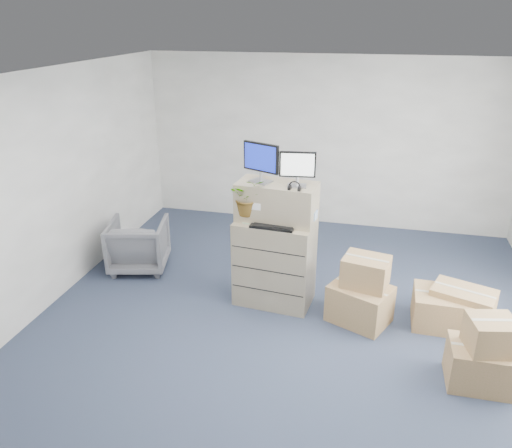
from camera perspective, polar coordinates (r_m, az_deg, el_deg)
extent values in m
plane|color=#232A3F|center=(5.76, 3.54, -12.82)|extent=(7.00, 7.00, 0.00)
cube|color=#B9B8B0|center=(8.40, 8.06, 9.16)|extent=(6.00, 0.02, 2.80)
cube|color=tan|center=(6.15, 2.14, -4.38)|extent=(0.98, 0.66, 1.08)
cube|color=tan|center=(5.89, 2.40, 2.55)|extent=(0.97, 0.56, 0.46)
cube|color=#99999E|center=(5.84, 0.56, 4.89)|extent=(0.30, 0.26, 0.02)
cylinder|color=#99999E|center=(5.82, 0.56, 5.49)|extent=(0.04, 0.04, 0.11)
cube|color=black|center=(5.76, 0.57, 7.63)|extent=(0.45, 0.21, 0.34)
cube|color=navy|center=(5.74, 0.47, 7.60)|extent=(0.40, 0.17, 0.29)
cube|color=#99999E|center=(5.71, 4.69, 4.38)|extent=(0.23, 0.18, 0.01)
cylinder|color=#99999E|center=(5.69, 4.71, 4.92)|extent=(0.04, 0.04, 0.10)
cube|color=black|center=(5.64, 4.78, 6.80)|extent=(0.41, 0.08, 0.29)
cube|color=silver|center=(5.62, 4.77, 6.76)|extent=(0.37, 0.05, 0.25)
torus|color=black|center=(5.58, 4.43, 4.26)|extent=(0.14, 0.03, 0.14)
cube|color=black|center=(5.76, 1.93, -0.24)|extent=(0.53, 0.25, 0.03)
ellipsoid|color=silver|center=(5.74, 5.13, -0.34)|extent=(0.12, 0.09, 0.04)
cylinder|color=gray|center=(5.93, 2.90, 1.78)|extent=(0.08, 0.08, 0.28)
cube|color=silver|center=(5.98, 1.94, 0.59)|extent=(0.06, 0.05, 0.02)
cube|color=black|center=(5.95, 1.95, 1.15)|extent=(0.06, 0.04, 0.11)
cube|color=black|center=(5.91, 5.67, 0.45)|extent=(0.24, 0.19, 0.07)
cube|color=#3970C2|center=(5.86, 5.66, 1.15)|extent=(0.28, 0.17, 0.10)
cylinder|color=#A5BF9A|center=(5.93, -0.86, 0.40)|extent=(0.20, 0.20, 0.02)
cylinder|color=black|center=(5.91, -0.87, 1.05)|extent=(0.17, 0.17, 0.13)
imported|color=#265F1B|center=(5.84, -0.88, 2.73)|extent=(0.54, 0.57, 0.36)
imported|color=#5D5D62|center=(7.21, -13.31, -2.05)|extent=(0.92, 0.88, 0.79)
cube|color=olive|center=(6.03, 11.76, -8.91)|extent=(0.81, 0.73, 0.46)
cube|color=olive|center=(5.48, 24.11, -14.51)|extent=(0.58, 0.48, 0.42)
cube|color=olive|center=(6.24, 20.29, -9.06)|extent=(0.62, 0.57, 0.41)
cube|color=olive|center=(5.88, 12.42, -5.34)|extent=(0.58, 0.50, 0.35)
cube|color=olive|center=(5.27, 25.26, -11.36)|extent=(0.48, 0.45, 0.32)
cube|color=olive|center=(6.27, 22.43, -8.89)|extent=(0.78, 0.64, 0.48)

